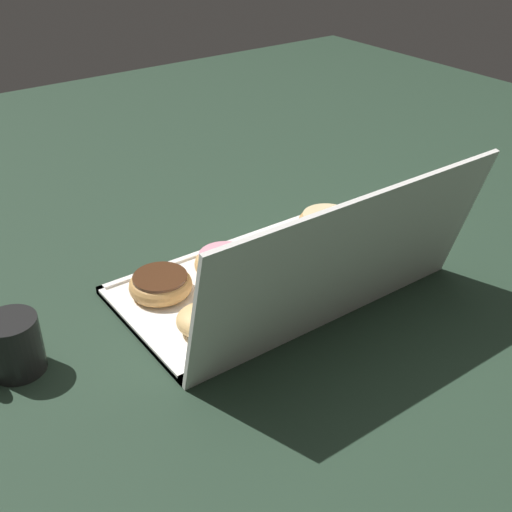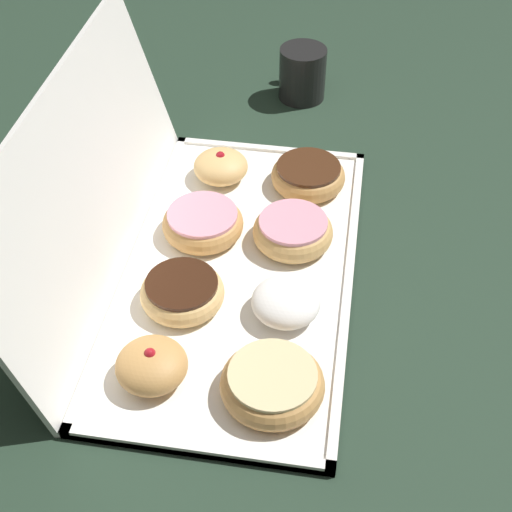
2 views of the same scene
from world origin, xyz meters
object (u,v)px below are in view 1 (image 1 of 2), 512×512
Objects in this scene: jelly_filled_donut_4 at (375,249)px; pink_frosted_donut_6 at (266,294)px; pink_frosted_donut_2 at (224,263)px; chocolate_frosted_donut_3 at (161,284)px; glazed_ring_donut_0 at (327,222)px; donut_box at (273,278)px; powdered_filled_donut_1 at (279,240)px; jelly_filled_donut_7 at (202,320)px; chocolate_frosted_donut_5 at (324,269)px; coffee_mug at (12,345)px.

jelly_filled_donut_4 is 0.74× the size of pink_frosted_donut_6.
chocolate_frosted_donut_3 is at bearing -3.25° from pink_frosted_donut_2.
donut_box is at bearing 20.12° from glazed_ring_donut_0.
powdered_filled_donut_1 is 1.04× the size of jelly_filled_donut_4.
jelly_filled_donut_4 is at bearing 178.84° from pink_frosted_donut_6.
chocolate_frosted_donut_5 is at bearing -179.66° from jelly_filled_donut_7.
jelly_filled_donut_4 reaches higher than jelly_filled_donut_7.
glazed_ring_donut_0 is at bearing -152.36° from pink_frosted_donut_6.
donut_box is 5.57× the size of coffee_mug.
chocolate_frosted_donut_3 is (0.13, -0.01, -0.00)m from pink_frosted_donut_2.
chocolate_frosted_donut_3 and pink_frosted_donut_6 have the same top height.
jelly_filled_donut_7 is at bearing 90.78° from chocolate_frosted_donut_3.
coffee_mug is (0.41, -0.10, 0.02)m from pink_frosted_donut_6.
jelly_filled_donut_4 is (-0.20, 0.07, 0.03)m from donut_box.
coffee_mug is at bearing -13.22° from pink_frosted_donut_6.
chocolate_frosted_donut_5 is (-0.07, 0.06, 0.02)m from donut_box.
pink_frosted_donut_6 is at bearing 45.44° from powdered_filled_donut_1.
chocolate_frosted_donut_3 is (0.40, 0.00, -0.00)m from glazed_ring_donut_0.
powdered_filled_donut_1 reaches higher than pink_frosted_donut_6.
glazed_ring_donut_0 is 1.37× the size of powdered_filled_donut_1.
jelly_filled_donut_4 is at bearing 171.39° from coffee_mug.
powdered_filled_donut_1 is at bearing 0.35° from glazed_ring_donut_0.
chocolate_frosted_donut_5 is (-0.14, 0.13, -0.00)m from pink_frosted_donut_2.
pink_frosted_donut_2 is at bearing 176.75° from chocolate_frosted_donut_3.
coffee_mug is at bearing -8.61° from jelly_filled_donut_4.
donut_box is at bearing 176.22° from coffee_mug.
chocolate_frosted_donut_5 reaches higher than donut_box.
donut_box is 0.21m from glazed_ring_donut_0.
powdered_filled_donut_1 is at bearing -152.92° from jelly_filled_donut_7.
powdered_filled_donut_1 reaches higher than chocolate_frosted_donut_5.
powdered_filled_donut_1 is at bearing -48.34° from jelly_filled_donut_4.
powdered_filled_donut_1 reaches higher than chocolate_frosted_donut_3.
pink_frosted_donut_6 is 0.42m from coffee_mug.
donut_box is at bearing -19.64° from jelly_filled_donut_4.
coffee_mug reaches higher than chocolate_frosted_donut_5.
chocolate_frosted_donut_5 is 0.14m from pink_frosted_donut_6.
jelly_filled_donut_4 is (-0.13, 0.14, 0.00)m from powdered_filled_donut_1.
pink_frosted_donut_6 is (0.14, 0.00, 0.00)m from chocolate_frosted_donut_5.
coffee_mug reaches higher than chocolate_frosted_donut_3.
chocolate_frosted_donut_3 is at bearing -89.22° from jelly_filled_donut_7.
chocolate_frosted_donut_3 is at bearing -26.45° from chocolate_frosted_donut_5.
chocolate_frosted_donut_3 is 0.19m from pink_frosted_donut_6.
donut_box is at bearing 45.61° from powdered_filled_donut_1.
glazed_ring_donut_0 reaches higher than donut_box.
jelly_filled_donut_7 reaches higher than pink_frosted_donut_6.
pink_frosted_donut_2 is at bearing 1.83° from glazed_ring_donut_0.
chocolate_frosted_donut_5 is 0.94× the size of pink_frosted_donut_6.
pink_frosted_donut_2 is 0.13m from pink_frosted_donut_6.
coffee_mug is at bearing 8.31° from chocolate_frosted_donut_3.
glazed_ring_donut_0 is 0.30m from pink_frosted_donut_6.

